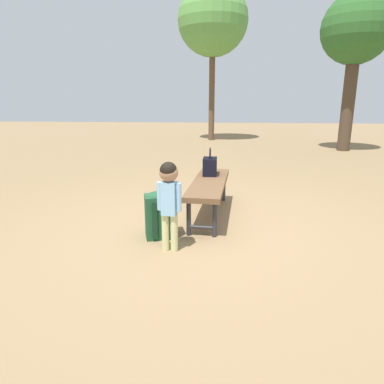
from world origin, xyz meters
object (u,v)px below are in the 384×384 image
at_px(backpack_large, 160,213).
at_px(tree_far, 213,21).
at_px(tree_mid, 356,32).
at_px(park_bench, 209,185).
at_px(handbag, 210,165).
at_px(child_standing, 169,193).

bearing_deg(backpack_large, tree_far, 178.86).
distance_m(tree_mid, tree_far, 4.79).
bearing_deg(backpack_large, tree_mid, 149.31).
bearing_deg(park_bench, tree_mid, 149.56).
height_order(park_bench, backpack_large, backpack_large).
relative_size(backpack_large, tree_far, 0.10).
distance_m(handbag, tree_far, 9.12).
relative_size(park_bench, tree_mid, 0.38).
xyz_separation_m(park_bench, backpack_large, (0.75, -0.48, -0.13)).
relative_size(child_standing, backpack_large, 1.65).
height_order(child_standing, tree_mid, tree_mid).
height_order(park_bench, handbag, handbag).
xyz_separation_m(handbag, backpack_large, (1.13, -0.48, -0.31)).
distance_m(handbag, backpack_large, 1.27).
xyz_separation_m(park_bench, child_standing, (1.10, -0.33, 0.19)).
xyz_separation_m(park_bench, tree_far, (-8.78, -0.29, 3.72)).
bearing_deg(child_standing, tree_mid, 151.42).
bearing_deg(backpack_large, child_standing, 24.07).
bearing_deg(tree_far, park_bench, 1.92).
bearing_deg(child_standing, tree_far, 179.79).
height_order(backpack_large, tree_mid, tree_mid).
bearing_deg(child_standing, handbag, 167.70).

